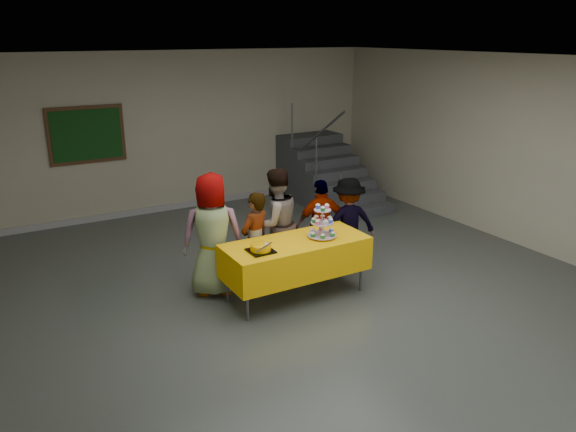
% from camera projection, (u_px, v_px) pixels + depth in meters
% --- Properties ---
extents(room_shell, '(10.00, 10.04, 3.02)m').
position_uv_depth(room_shell, '(328.00, 141.00, 6.36)').
color(room_shell, '#4C514C').
rests_on(room_shell, ground).
extents(bake_table, '(1.88, 0.78, 0.77)m').
position_uv_depth(bake_table, '(296.00, 257.00, 7.21)').
color(bake_table, '#595960').
rests_on(bake_table, ground).
extents(cupcake_stand, '(0.38, 0.38, 0.44)m').
position_uv_depth(cupcake_stand, '(322.00, 225.00, 7.23)').
color(cupcake_stand, silver).
rests_on(cupcake_stand, bake_table).
extents(bear_cake, '(0.32, 0.36, 0.12)m').
position_uv_depth(bear_cake, '(261.00, 247.00, 6.78)').
color(bear_cake, black).
rests_on(bear_cake, bake_table).
extents(schoolchild_a, '(0.94, 0.79, 1.63)m').
position_uv_depth(schoolchild_a, '(213.00, 235.00, 7.23)').
color(schoolchild_a, slate).
rests_on(schoolchild_a, ground).
extents(schoolchild_b, '(0.57, 0.48, 1.34)m').
position_uv_depth(schoolchild_b, '(255.00, 241.00, 7.43)').
color(schoolchild_b, slate).
rests_on(schoolchild_b, ground).
extents(schoolchild_c, '(0.80, 0.64, 1.56)m').
position_uv_depth(schoolchild_c, '(275.00, 223.00, 7.77)').
color(schoolchild_c, slate).
rests_on(schoolchild_c, ground).
extents(schoolchild_d, '(0.83, 0.47, 1.34)m').
position_uv_depth(schoolchild_d, '(321.00, 225.00, 8.05)').
color(schoolchild_d, slate).
rests_on(schoolchild_d, ground).
extents(schoolchild_e, '(0.95, 0.68, 1.34)m').
position_uv_depth(schoolchild_e, '(348.00, 223.00, 8.16)').
color(schoolchild_e, slate).
rests_on(schoolchild_e, ground).
extents(staircase, '(1.30, 2.40, 2.04)m').
position_uv_depth(staircase, '(324.00, 176.00, 11.54)').
color(staircase, '#424447').
rests_on(staircase, ground).
extents(noticeboard, '(1.30, 0.05, 1.00)m').
position_uv_depth(noticeboard, '(87.00, 135.00, 9.78)').
color(noticeboard, '#472B16').
rests_on(noticeboard, ground).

